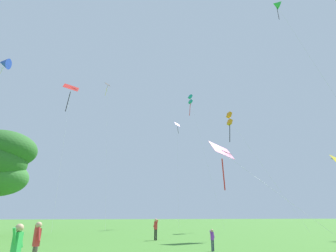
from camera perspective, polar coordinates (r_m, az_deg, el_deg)
kite_green_small at (r=41.32m, az=22.44°, el=23.10°), size 1.66×11.06×29.27m
kite_pink_low at (r=24.54m, az=11.76°, el=-6.78°), size 4.98×9.17×8.46m
kite_red_high at (r=46.56m, az=-20.50°, el=6.55°), size 2.42×9.10×23.04m
kite_teal_box at (r=55.73m, az=4.88°, el=5.64°), size 1.61×10.23×26.19m
kite_orange_box at (r=42.61m, az=13.18°, el=1.40°), size 4.24×9.41×17.49m
kite_blue_delta at (r=47.78m, az=-31.97°, el=11.46°), size 3.68×8.30×24.66m
kite_black_large at (r=49.31m, az=-13.06°, el=6.81°), size 1.71×8.75×25.53m
kite_purple_streamer at (r=52.29m, az=2.05°, el=-0.84°), size 1.80×4.63×19.83m
person_near_tree at (r=22.59m, az=-2.68°, el=-21.03°), size 0.35×0.48×1.62m
person_child_small at (r=15.82m, az=9.56°, el=-22.77°), size 0.35×0.18×1.12m
person_in_blue_jacket at (r=8.84m, az=-30.06°, el=-21.99°), size 0.27×0.50×1.59m
person_far_back at (r=11.12m, az=-26.61°, el=-21.37°), size 0.34×0.47×1.60m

